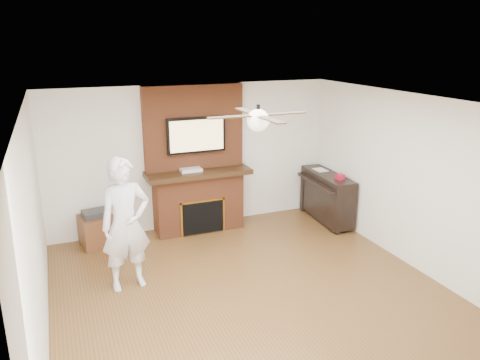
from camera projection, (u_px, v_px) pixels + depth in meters
name	position (u px, v px, depth m)	size (l,w,h in m)	color
room_shell	(257.00, 208.00, 5.69)	(5.36, 5.86, 2.86)	#573719
fireplace	(197.00, 174.00, 8.02)	(1.78, 0.64, 2.50)	brown
tv	(196.00, 135.00, 7.78)	(1.00, 0.08, 0.60)	black
ceiling_fan	(258.00, 119.00, 5.37)	(1.21, 1.21, 0.31)	black
person	(126.00, 224.00, 6.10)	(0.66, 0.44, 1.79)	silver
side_table	(97.00, 229.00, 7.56)	(0.59, 0.59, 0.59)	#572F19
piano	(327.00, 196.00, 8.50)	(0.58, 1.39, 0.98)	black
cable_box	(191.00, 170.00, 7.86)	(0.35, 0.20, 0.05)	silver
candle_orange	(195.00, 230.00, 8.03)	(0.07, 0.07, 0.13)	#E44C1A
candle_green	(203.00, 230.00, 8.09)	(0.08, 0.08, 0.08)	#4D8435
candle_cream	(203.00, 230.00, 8.07)	(0.07, 0.07, 0.10)	#FADBC7
candle_blue	(212.00, 229.00, 8.15)	(0.06, 0.06, 0.09)	#376AA7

